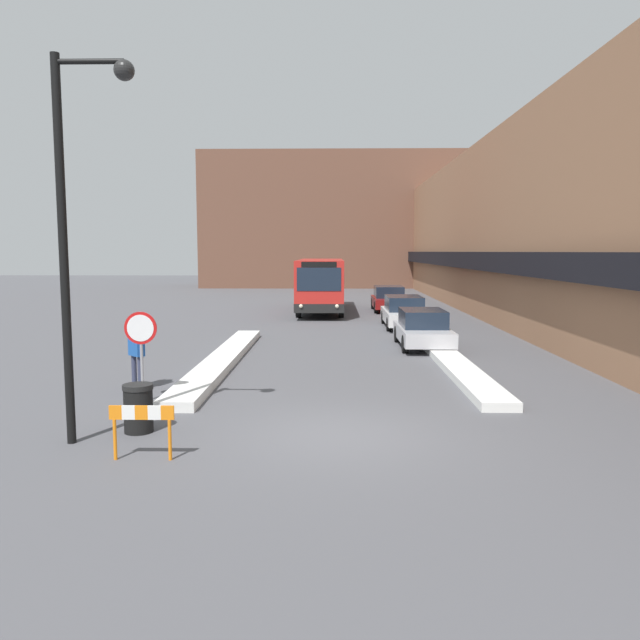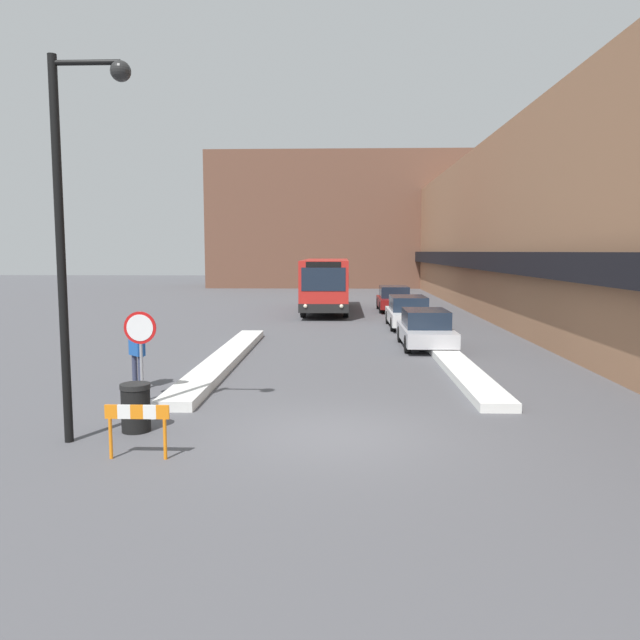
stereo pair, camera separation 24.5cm
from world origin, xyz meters
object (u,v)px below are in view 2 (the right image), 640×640
object	(u,v)px
parked_car_front	(426,329)
parked_car_middle	(408,312)
street_lamp	(74,210)
parked_car_back	(394,299)
trash_bin	(136,407)
pedestrian	(137,348)
construction_barricade	(137,421)
stop_sign	(140,337)
city_bus	(326,283)

from	to	relation	value
parked_car_front	parked_car_middle	bearing A→B (deg)	90.00
parked_car_front	parked_car_middle	distance (m)	6.11
street_lamp	parked_car_front	bearing A→B (deg)	56.19
parked_car_back	trash_bin	xyz separation A→B (m)	(-7.11, -25.15, -0.26)
pedestrian	trash_bin	distance (m)	4.02
pedestrian	construction_barricade	world-z (taller)	pedestrian
stop_sign	trash_bin	distance (m)	2.73
construction_barricade	parked_car_back	bearing A→B (deg)	76.28
stop_sign	construction_barricade	bearing A→B (deg)	-72.99
parked_car_back	street_lamp	distance (m)	27.26
street_lamp	stop_sign	bearing A→B (deg)	88.30
parked_car_middle	construction_barricade	world-z (taller)	parked_car_middle
trash_bin	construction_barricade	xyz separation A→B (m)	(0.57, -1.63, 0.19)
parked_car_middle	pedestrian	size ratio (longest dim) A/B	2.67
city_bus	parked_car_middle	bearing A→B (deg)	-61.75
parked_car_middle	parked_car_back	distance (m)	8.00
construction_barricade	pedestrian	bearing A→B (deg)	108.26
city_bus	parked_car_middle	world-z (taller)	city_bus
parked_car_back	stop_sign	size ratio (longest dim) A/B	2.06
parked_car_middle	construction_barricade	xyz separation A→B (m)	(-6.54, -18.77, -0.06)
city_bus	stop_sign	world-z (taller)	city_bus
city_bus	parked_car_front	bearing A→B (deg)	-73.53
stop_sign	construction_barricade	world-z (taller)	stop_sign
pedestrian	stop_sign	bearing A→B (deg)	-24.91
parked_car_front	trash_bin	world-z (taller)	parked_car_front
stop_sign	trash_bin	size ratio (longest dim) A/B	2.25
street_lamp	trash_bin	size ratio (longest dim) A/B	7.30
trash_bin	street_lamp	bearing A→B (deg)	-136.54
parked_car_front	trash_bin	xyz separation A→B (m)	(-7.11, -11.03, -0.22)
parked_car_back	stop_sign	xyz separation A→B (m)	(-7.78, -22.72, 0.80)
city_bus	street_lamp	bearing A→B (deg)	-98.65
parked_car_middle	street_lamp	world-z (taller)	street_lamp
street_lamp	parked_car_back	bearing A→B (deg)	73.08
parked_car_back	construction_barricade	world-z (taller)	parked_car_back
street_lamp	pedestrian	size ratio (longest dim) A/B	3.93
city_bus	construction_barricade	world-z (taller)	city_bus
parked_car_middle	stop_sign	size ratio (longest dim) A/B	2.21
pedestrian	construction_barricade	xyz separation A→B (m)	(1.79, -5.42, -0.39)
city_bus	parked_car_back	size ratio (longest dim) A/B	2.40
parked_car_front	construction_barricade	size ratio (longest dim) A/B	3.86
parked_car_back	construction_barricade	bearing A→B (deg)	-103.72
parked_car_back	pedestrian	bearing A→B (deg)	-111.29
pedestrian	trash_bin	bearing A→B (deg)	-29.02
parked_car_back	trash_bin	world-z (taller)	parked_car_back
parked_car_middle	street_lamp	xyz separation A→B (m)	(-7.87, -17.86, 3.53)
pedestrian	parked_car_back	bearing A→B (deg)	111.91
city_bus	street_lamp	distance (m)	25.76
stop_sign	trash_bin	xyz separation A→B (m)	(0.67, -2.42, -1.06)
parked_car_front	parked_car_back	size ratio (longest dim) A/B	0.96
city_bus	parked_car_front	world-z (taller)	city_bus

